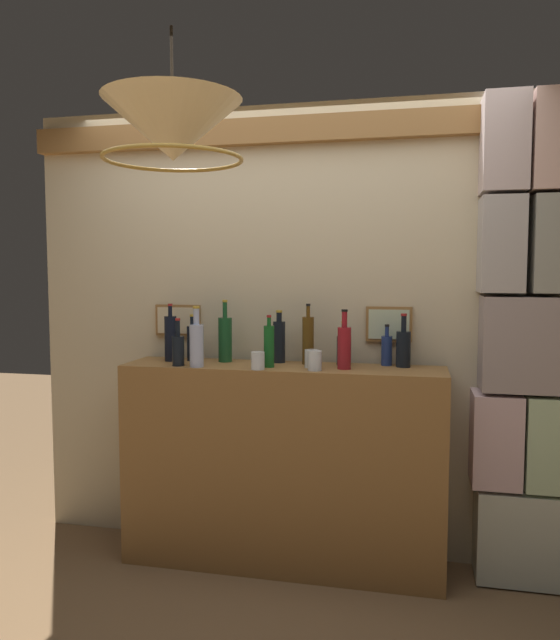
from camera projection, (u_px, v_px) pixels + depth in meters
The scene contains 19 objects.
panelled_rear_partition at pixel (292, 318), 3.47m from camera, with size 3.06×0.15×2.53m.
stone_pillar at pixel (522, 342), 3.08m from camera, with size 0.48×0.32×2.46m.
bar_shelf_unit at pixel (282, 466), 3.28m from camera, with size 1.72×0.37×1.10m, color olive.
liquor_bottle_amaro at pixel (178, 349), 3.23m from camera, with size 0.06×0.06×0.26m.
liquor_bottle_gin at pixel (192, 342), 3.42m from camera, with size 0.06×0.06×0.26m.
liquor_bottle_rum at pixel (344, 349), 3.26m from camera, with size 0.08×0.08×0.24m.
liquor_bottle_rye at pixel (225, 338), 3.38m from camera, with size 0.08×0.08×0.35m.
liquor_bottle_bourbon at pixel (403, 348), 3.19m from camera, with size 0.08×0.08×0.28m.
liquor_bottle_vodka at pixel (269, 345), 3.18m from camera, with size 0.06×0.06×0.28m.
liquor_bottle_mezcal at pixel (279, 341), 3.35m from camera, with size 0.07×0.07×0.29m.
liquor_bottle_port at pixel (308, 340), 3.29m from camera, with size 0.06×0.06×0.33m.
liquor_bottle_whiskey at pixel (171, 338), 3.40m from camera, with size 0.07×0.07×0.32m.
liquor_bottle_scotch at pixel (387, 350), 3.24m from camera, with size 0.06×0.06×0.22m.
liquor_bottle_brandy at pixel (197, 343), 3.19m from camera, with size 0.07×0.07×0.32m.
liquor_bottle_sherry at pixel (344, 346), 3.12m from camera, with size 0.07×0.07×0.31m.
glass_tumbler_rocks at pixel (311, 359), 3.18m from camera, with size 0.07×0.07×0.09m.
glass_tumbler_highball at pixel (315, 361), 3.08m from camera, with size 0.07×0.07×0.10m.
glass_tumbler_shot at pixel (258, 361), 3.11m from camera, with size 0.07×0.07×0.09m.
pendant_lamp at pixel (173, 132), 2.34m from camera, with size 0.55×0.55×0.51m.
Camera 1 is at (0.68, -2.30, 1.60)m, focal length 34.04 mm.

